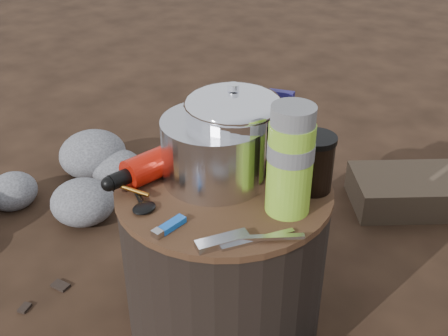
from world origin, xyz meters
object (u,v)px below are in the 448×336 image
Objects in this scene: stump at (224,263)px; thermos at (290,161)px; travel_mug at (314,163)px; camping_pot at (233,133)px; fuel_bottle at (166,159)px.

stump is 2.08× the size of thermos.
travel_mug is (0.15, 0.11, 0.28)m from stump.
stump is at bearing -175.04° from thermos.
thermos is (0.17, -0.04, 0.01)m from camping_pot.
fuel_bottle is at bearing -153.80° from travel_mug.
fuel_bottle is (-0.12, -0.09, -0.07)m from camping_pot.
stump is 3.79× the size of travel_mug.
stump is 0.29m from fuel_bottle.
travel_mug reaches higher than fuel_bottle.
fuel_bottle is 2.22× the size of travel_mug.
fuel_bottle is (-0.14, -0.03, 0.25)m from stump.
thermos is (0.29, 0.04, 0.08)m from fuel_bottle.
camping_pot is at bearing 44.10° from fuel_bottle.
thermos is at bearing 4.96° from stump.
camping_pot is 1.65× the size of travel_mug.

